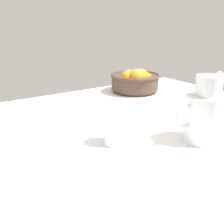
# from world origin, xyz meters

# --- Properties ---
(ground_plane) EXTENTS (1.47, 0.98, 0.03)m
(ground_plane) POSITION_xyz_m (0.00, 0.00, -0.01)
(ground_plane) COLOR white
(fruit_bowl) EXTENTS (0.23, 0.23, 0.11)m
(fruit_bowl) POSITION_xyz_m (0.38, 0.33, 0.05)
(fruit_bowl) COLOR #473328
(fruit_bowl) RESTS_ON ground_plane
(juice_pitcher) EXTENTS (0.16, 0.11, 0.19)m
(juice_pitcher) POSITION_xyz_m (0.20, -0.20, 0.07)
(juice_pitcher) COLOR white
(juice_pitcher) RESTS_ON ground_plane
(second_glass) EXTENTS (0.07, 0.07, 0.09)m
(second_glass) POSITION_xyz_m (-0.01, -0.08, 0.04)
(second_glass) COLOR white
(second_glass) RESTS_ON ground_plane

